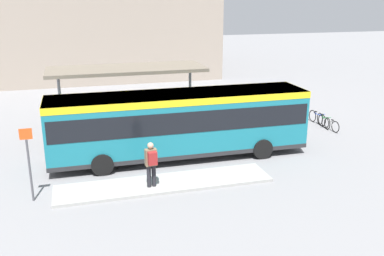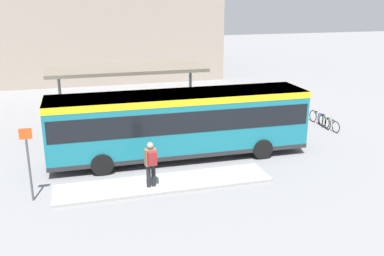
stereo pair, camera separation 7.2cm
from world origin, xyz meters
name	(u,v)px [view 1 (the left image)]	position (x,y,z in m)	size (l,w,h in m)	color
ground_plane	(180,157)	(0.00, 0.00, 0.00)	(120.00, 120.00, 0.00)	gray
curb_island	(165,183)	(-1.34, -2.84, 0.06)	(8.63, 1.80, 0.12)	#9E9E99
city_bus	(180,120)	(0.01, 0.00, 1.80)	(11.83, 2.70, 3.06)	#197284
pedestrian_waiting	(151,162)	(-1.92, -3.14, 1.16)	(0.47, 0.50, 1.82)	#232328
bicycle_white	(330,124)	(9.16, 1.76, 0.34)	(0.48, 1.54, 0.66)	black
bicycle_green	(324,121)	(9.15, 2.42, 0.36)	(0.48, 1.66, 0.72)	black
bicycle_blue	(317,118)	(9.14, 3.08, 0.36)	(0.48, 1.68, 0.73)	black
station_shelter	(126,70)	(-1.72, 4.92, 3.39)	(8.44, 3.18, 3.54)	#706656
potted_planter_near_shelter	(170,127)	(0.16, 2.68, 0.66)	(0.84, 0.84, 1.27)	slate
platform_sign	(29,161)	(-6.33, -2.87, 1.56)	(0.44, 0.08, 2.80)	#4C4C51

